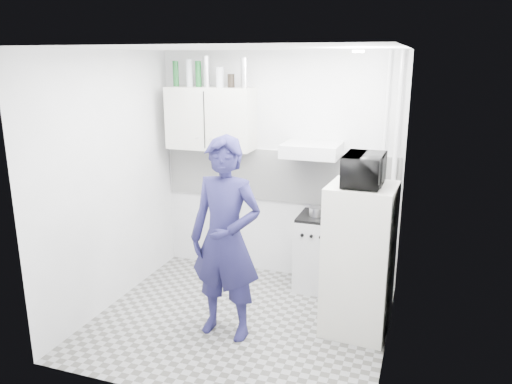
% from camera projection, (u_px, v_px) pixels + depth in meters
% --- Properties ---
extents(floor, '(2.80, 2.80, 0.00)m').
position_uv_depth(floor, '(240.00, 320.00, 4.94)').
color(floor, gray).
rests_on(floor, ground).
extents(ceiling, '(2.80, 2.80, 0.00)m').
position_uv_depth(ceiling, '(237.00, 48.00, 4.26)').
color(ceiling, white).
rests_on(ceiling, wall_back).
extents(wall_back, '(2.80, 0.00, 2.80)m').
position_uv_depth(wall_back, '(278.00, 167.00, 5.74)').
color(wall_back, silver).
rests_on(wall_back, floor).
extents(wall_left, '(0.00, 2.60, 2.60)m').
position_uv_depth(wall_left, '(110.00, 182.00, 5.05)').
color(wall_left, silver).
rests_on(wall_left, floor).
extents(wall_right, '(0.00, 2.60, 2.60)m').
position_uv_depth(wall_right, '(395.00, 209.00, 4.16)').
color(wall_right, silver).
rests_on(wall_right, floor).
extents(person, '(0.71, 0.49, 1.87)m').
position_uv_depth(person, '(226.00, 239.00, 4.49)').
color(person, '#1D1B46').
rests_on(person, floor).
extents(stove, '(0.51, 0.51, 0.82)m').
position_uv_depth(stove, '(320.00, 253.00, 5.56)').
color(stove, silver).
rests_on(stove, floor).
extents(fridge, '(0.63, 0.63, 1.43)m').
position_uv_depth(fridge, '(359.00, 260.00, 4.61)').
color(fridge, silver).
rests_on(fridge, floor).
extents(stove_top, '(0.49, 0.49, 0.03)m').
position_uv_depth(stove_top, '(322.00, 217.00, 5.45)').
color(stove_top, black).
rests_on(stove_top, stove).
extents(saucepan, '(0.16, 0.16, 0.09)m').
position_uv_depth(saucepan, '(317.00, 211.00, 5.44)').
color(saucepan, silver).
rests_on(saucepan, stove_top).
extents(microwave, '(0.50, 0.35, 0.28)m').
position_uv_depth(microwave, '(364.00, 170.00, 4.39)').
color(microwave, black).
rests_on(microwave, fridge).
extents(bottle_a, '(0.07, 0.07, 0.28)m').
position_uv_depth(bottle_a, '(176.00, 74.00, 5.68)').
color(bottle_a, '#144C1E').
rests_on(bottle_a, upper_cabinet).
extents(bottle_b, '(0.08, 0.08, 0.30)m').
position_uv_depth(bottle_b, '(189.00, 73.00, 5.63)').
color(bottle_b, '#B2B7BC').
rests_on(bottle_b, upper_cabinet).
extents(bottle_c, '(0.07, 0.07, 0.28)m').
position_uv_depth(bottle_c, '(198.00, 74.00, 5.59)').
color(bottle_c, '#144C1E').
rests_on(bottle_c, upper_cabinet).
extents(bottle_d, '(0.08, 0.08, 0.34)m').
position_uv_depth(bottle_d, '(206.00, 71.00, 5.56)').
color(bottle_d, silver).
rests_on(bottle_d, upper_cabinet).
extents(canister_a, '(0.09, 0.09, 0.22)m').
position_uv_depth(canister_a, '(220.00, 77.00, 5.52)').
color(canister_a, '#B2B7BC').
rests_on(canister_a, upper_cabinet).
extents(canister_b, '(0.08, 0.08, 0.15)m').
position_uv_depth(canister_b, '(231.00, 81.00, 5.49)').
color(canister_b, black).
rests_on(canister_b, upper_cabinet).
extents(bottle_e, '(0.08, 0.08, 0.32)m').
position_uv_depth(bottle_e, '(244.00, 73.00, 5.42)').
color(bottle_e, silver).
rests_on(bottle_e, upper_cabinet).
extents(upper_cabinet, '(1.00, 0.35, 0.70)m').
position_uv_depth(upper_cabinet, '(211.00, 118.00, 5.68)').
color(upper_cabinet, silver).
rests_on(upper_cabinet, wall_back).
extents(range_hood, '(0.60, 0.50, 0.14)m').
position_uv_depth(range_hood, '(312.00, 150.00, 5.30)').
color(range_hood, silver).
rests_on(range_hood, wall_back).
extents(backsplash, '(2.74, 0.03, 0.60)m').
position_uv_depth(backsplash, '(277.00, 176.00, 5.76)').
color(backsplash, white).
rests_on(backsplash, wall_back).
extents(pipe_a, '(0.05, 0.05, 2.60)m').
position_uv_depth(pipe_a, '(393.00, 177.00, 5.26)').
color(pipe_a, silver).
rests_on(pipe_a, floor).
extents(pipe_b, '(0.04, 0.04, 2.60)m').
position_uv_depth(pipe_b, '(382.00, 176.00, 5.30)').
color(pipe_b, silver).
rests_on(pipe_b, floor).
extents(ceiling_spot_fixture, '(0.10, 0.10, 0.02)m').
position_uv_depth(ceiling_spot_fixture, '(358.00, 51.00, 4.14)').
color(ceiling_spot_fixture, white).
rests_on(ceiling_spot_fixture, ceiling).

